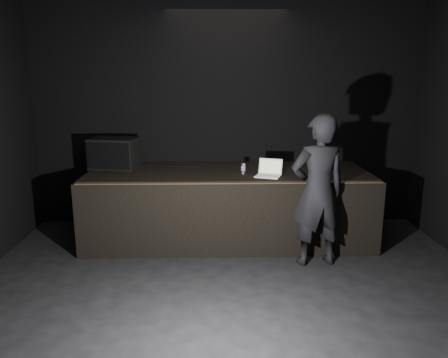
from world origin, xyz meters
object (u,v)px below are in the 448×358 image
at_px(laptop, 269,172).
at_px(person, 318,191).
at_px(stage_monitor, 114,153).
at_px(beer_can, 243,168).
at_px(stage_riser, 228,205).

bearing_deg(laptop, person, -29.61).
xyz_separation_m(stage_monitor, laptop, (2.22, -0.59, -0.16)).
distance_m(stage_monitor, beer_can, 1.94).
bearing_deg(person, stage_monitor, -33.05).
xyz_separation_m(laptop, beer_can, (-0.34, 0.15, 0.02)).
bearing_deg(stage_riser, stage_monitor, 170.57).
height_order(stage_riser, person, person).
bearing_deg(person, stage_riser, -50.45).
bearing_deg(person, laptop, -59.65).
relative_size(laptop, person, 0.21).
distance_m(stage_riser, person, 1.50).
relative_size(stage_riser, beer_can, 26.56).
bearing_deg(stage_riser, person, -41.49).
distance_m(stage_riser, stage_monitor, 1.84).
xyz_separation_m(stage_monitor, beer_can, (1.88, -0.44, -0.15)).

